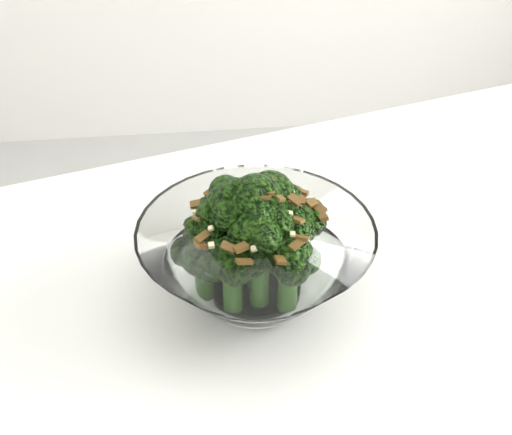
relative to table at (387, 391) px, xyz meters
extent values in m
cube|color=white|center=(0.00, 0.00, 0.05)|extent=(1.38, 1.11, 0.04)
cylinder|color=white|center=(0.42, 0.48, -0.33)|extent=(0.04, 0.04, 0.71)
cylinder|color=white|center=(-0.12, 0.08, 0.07)|extent=(0.09, 0.09, 0.01)
cylinder|color=#265115|center=(-0.10, 0.10, 0.12)|extent=(0.02, 0.02, 0.08)
sphere|color=#1F480D|center=(-0.10, 0.10, 0.17)|extent=(0.05, 0.05, 0.05)
cylinder|color=#265115|center=(-0.16, 0.07, 0.10)|extent=(0.02, 0.02, 0.04)
sphere|color=#1F480D|center=(-0.16, 0.07, 0.13)|extent=(0.04, 0.04, 0.04)
cylinder|color=#265115|center=(-0.08, 0.08, 0.11)|extent=(0.02, 0.02, 0.06)
sphere|color=#1F480D|center=(-0.08, 0.08, 0.15)|extent=(0.04, 0.04, 0.04)
cylinder|color=#265115|center=(-0.12, 0.05, 0.11)|extent=(0.02, 0.02, 0.07)
sphere|color=#1F480D|center=(-0.12, 0.05, 0.16)|extent=(0.04, 0.04, 0.04)
cylinder|color=#265115|center=(-0.09, 0.04, 0.10)|extent=(0.02, 0.02, 0.05)
sphere|color=#1F480D|center=(-0.09, 0.04, 0.14)|extent=(0.04, 0.04, 0.04)
cylinder|color=#265115|center=(-0.14, 0.05, 0.10)|extent=(0.02, 0.02, 0.05)
sphere|color=#1F480D|center=(-0.14, 0.05, 0.14)|extent=(0.04, 0.04, 0.04)
cylinder|color=#265115|center=(-0.07, 0.11, 0.10)|extent=(0.02, 0.02, 0.04)
sphere|color=#1F480D|center=(-0.07, 0.11, 0.13)|extent=(0.04, 0.04, 0.04)
cylinder|color=#265115|center=(-0.15, 0.09, 0.11)|extent=(0.02, 0.02, 0.05)
sphere|color=#1F480D|center=(-0.15, 0.09, 0.14)|extent=(0.04, 0.04, 0.04)
cylinder|color=#265115|center=(-0.11, 0.12, 0.10)|extent=(0.02, 0.02, 0.04)
sphere|color=#1F480D|center=(-0.11, 0.12, 0.13)|extent=(0.04, 0.04, 0.04)
cylinder|color=#265115|center=(-0.14, 0.09, 0.11)|extent=(0.02, 0.02, 0.07)
sphere|color=#1F480D|center=(-0.14, 0.09, 0.16)|extent=(0.05, 0.05, 0.05)
cylinder|color=#265115|center=(-0.12, 0.08, 0.12)|extent=(0.02, 0.02, 0.08)
sphere|color=#1F480D|center=(-0.12, 0.08, 0.17)|extent=(0.05, 0.05, 0.05)
cube|color=brown|center=(-0.08, 0.05, 0.17)|extent=(0.01, 0.01, 0.01)
cube|color=brown|center=(-0.10, 0.06, 0.19)|extent=(0.01, 0.01, 0.01)
cube|color=brown|center=(-0.15, 0.11, 0.17)|extent=(0.01, 0.01, 0.01)
cube|color=brown|center=(-0.13, 0.02, 0.16)|extent=(0.01, 0.01, 0.01)
cube|color=brown|center=(-0.06, 0.08, 0.16)|extent=(0.01, 0.01, 0.01)
cube|color=brown|center=(-0.08, 0.07, 0.18)|extent=(0.02, 0.01, 0.01)
cube|color=brown|center=(-0.14, 0.08, 0.18)|extent=(0.01, 0.01, 0.01)
cube|color=brown|center=(-0.08, 0.04, 0.16)|extent=(0.01, 0.01, 0.01)
cube|color=brown|center=(-0.08, 0.10, 0.16)|extent=(0.02, 0.02, 0.01)
cube|color=brown|center=(-0.10, 0.02, 0.15)|extent=(0.01, 0.01, 0.01)
cube|color=brown|center=(-0.14, 0.09, 0.18)|extent=(0.02, 0.01, 0.01)
cube|color=brown|center=(-0.06, 0.07, 0.16)|extent=(0.01, 0.01, 0.01)
cube|color=brown|center=(-0.11, 0.06, 0.19)|extent=(0.02, 0.01, 0.00)
cube|color=brown|center=(-0.17, 0.05, 0.15)|extent=(0.01, 0.02, 0.01)
cube|color=brown|center=(-0.08, 0.07, 0.18)|extent=(0.01, 0.01, 0.01)
cube|color=brown|center=(-0.06, 0.09, 0.16)|extent=(0.01, 0.01, 0.01)
cube|color=brown|center=(-0.14, 0.12, 0.16)|extent=(0.01, 0.02, 0.01)
cube|color=brown|center=(-0.11, 0.05, 0.17)|extent=(0.01, 0.01, 0.01)
cube|color=brown|center=(-0.11, 0.09, 0.19)|extent=(0.02, 0.02, 0.01)
cube|color=brown|center=(-0.09, 0.03, 0.16)|extent=(0.02, 0.01, 0.00)
cube|color=brown|center=(-0.17, 0.11, 0.16)|extent=(0.01, 0.01, 0.01)
cube|color=brown|center=(-0.14, 0.12, 0.17)|extent=(0.02, 0.01, 0.01)
cube|color=brown|center=(-0.13, 0.03, 0.16)|extent=(0.01, 0.01, 0.01)
cube|color=brown|center=(-0.12, 0.10, 0.18)|extent=(0.01, 0.01, 0.01)
cube|color=brown|center=(-0.07, 0.10, 0.16)|extent=(0.01, 0.01, 0.01)
cube|color=brown|center=(-0.08, 0.09, 0.16)|extent=(0.02, 0.02, 0.01)
cube|color=brown|center=(-0.14, 0.04, 0.16)|extent=(0.01, 0.01, 0.01)
cube|color=brown|center=(-0.16, 0.05, 0.16)|extent=(0.02, 0.02, 0.01)
cube|color=brown|center=(-0.10, 0.09, 0.19)|extent=(0.01, 0.01, 0.01)
cube|color=brown|center=(-0.11, 0.12, 0.17)|extent=(0.01, 0.01, 0.00)
cube|color=brown|center=(-0.13, 0.11, 0.17)|extent=(0.01, 0.02, 0.01)
cube|color=brown|center=(-0.11, 0.06, 0.19)|extent=(0.01, 0.01, 0.01)
cube|color=brown|center=(-0.17, 0.08, 0.16)|extent=(0.01, 0.02, 0.01)
cube|color=beige|center=(-0.08, 0.09, 0.17)|extent=(0.00, 0.01, 0.00)
cube|color=beige|center=(-0.14, 0.12, 0.16)|extent=(0.01, 0.01, 0.01)
cube|color=beige|center=(-0.10, 0.05, 0.17)|extent=(0.01, 0.01, 0.01)
cube|color=beige|center=(-0.12, 0.04, 0.17)|extent=(0.01, 0.01, 0.00)
cube|color=beige|center=(-0.10, 0.08, 0.19)|extent=(0.01, 0.01, 0.01)
cube|color=beige|center=(-0.11, 0.12, 0.17)|extent=(0.00, 0.00, 0.00)
cube|color=beige|center=(-0.10, 0.07, 0.19)|extent=(0.00, 0.00, 0.00)
cube|color=beige|center=(-0.16, 0.04, 0.16)|extent=(0.01, 0.01, 0.00)
cube|color=beige|center=(-0.17, 0.09, 0.16)|extent=(0.01, 0.01, 0.00)
cube|color=beige|center=(-0.12, 0.13, 0.16)|extent=(0.01, 0.01, 0.01)
cube|color=beige|center=(-0.12, 0.05, 0.17)|extent=(0.01, 0.01, 0.00)
cube|color=beige|center=(-0.16, 0.06, 0.16)|extent=(0.01, 0.01, 0.01)
cube|color=beige|center=(-0.10, 0.11, 0.17)|extent=(0.01, 0.01, 0.00)
cube|color=beige|center=(-0.09, 0.04, 0.16)|extent=(0.00, 0.01, 0.00)
cube|color=beige|center=(-0.09, 0.05, 0.17)|extent=(0.01, 0.01, 0.00)
cube|color=beige|center=(-0.08, 0.08, 0.17)|extent=(0.00, 0.00, 0.00)
cube|color=beige|center=(-0.12, 0.03, 0.16)|extent=(0.01, 0.01, 0.01)
cube|color=beige|center=(-0.15, 0.11, 0.16)|extent=(0.01, 0.01, 0.00)
camera|label=1|loc=(-0.16, -0.32, 0.45)|focal=40.00mm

